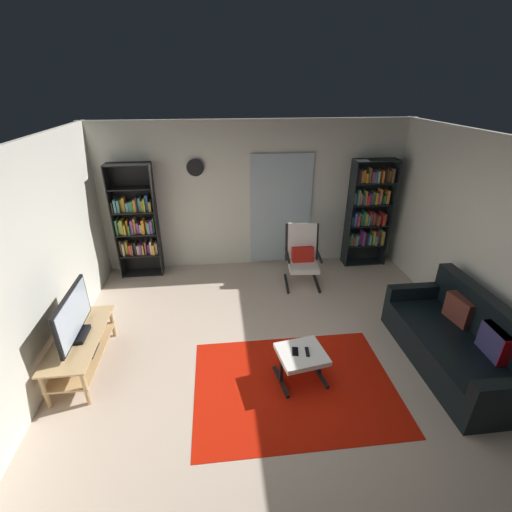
{
  "coord_description": "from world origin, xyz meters",
  "views": [
    {
      "loc": [
        -0.66,
        -3.23,
        3.15
      ],
      "look_at": [
        -0.17,
        1.12,
        0.99
      ],
      "focal_mm": 25.01,
      "sensor_mm": 36.0,
      "label": 1
    }
  ],
  "objects_px": {
    "bookshelf_near_sofa": "(368,211)",
    "leather_sofa": "(460,343)",
    "lounge_armchair": "(302,254)",
    "ottoman": "(301,357)",
    "bookshelf_near_tv": "(136,223)",
    "tv_stand": "(81,347)",
    "tv_remote": "(307,352)",
    "wall_clock": "(195,168)",
    "cell_phone": "(295,351)",
    "television": "(73,317)"
  },
  "relations": [
    {
      "from": "bookshelf_near_sofa",
      "to": "cell_phone",
      "type": "height_order",
      "value": "bookshelf_near_sofa"
    },
    {
      "from": "television",
      "to": "bookshelf_near_tv",
      "type": "bearing_deg",
      "value": 83.02
    },
    {
      "from": "tv_stand",
      "to": "leather_sofa",
      "type": "height_order",
      "value": "leather_sofa"
    },
    {
      "from": "television",
      "to": "bookshelf_near_sofa",
      "type": "distance_m",
      "value": 4.99
    },
    {
      "from": "bookshelf_near_sofa",
      "to": "leather_sofa",
      "type": "xyz_separation_m",
      "value": [
        0.1,
        -2.79,
        -0.71
      ]
    },
    {
      "from": "lounge_armchair",
      "to": "cell_phone",
      "type": "bearing_deg",
      "value": -104.98
    },
    {
      "from": "leather_sofa",
      "to": "wall_clock",
      "type": "bearing_deg",
      "value": 136.62
    },
    {
      "from": "television",
      "to": "ottoman",
      "type": "height_order",
      "value": "television"
    },
    {
      "from": "bookshelf_near_sofa",
      "to": "wall_clock",
      "type": "height_order",
      "value": "wall_clock"
    },
    {
      "from": "ottoman",
      "to": "television",
      "type": "bearing_deg",
      "value": 169.35
    },
    {
      "from": "television",
      "to": "tv_stand",
      "type": "bearing_deg",
      "value": 145.0
    },
    {
      "from": "leather_sofa",
      "to": "ottoman",
      "type": "bearing_deg",
      "value": -179.18
    },
    {
      "from": "tv_stand",
      "to": "tv_remote",
      "type": "bearing_deg",
      "value": -10.66
    },
    {
      "from": "leather_sofa",
      "to": "tv_stand",
      "type": "bearing_deg",
      "value": 174.25
    },
    {
      "from": "cell_phone",
      "to": "television",
      "type": "bearing_deg",
      "value": 178.62
    },
    {
      "from": "bookshelf_near_tv",
      "to": "lounge_armchair",
      "type": "distance_m",
      "value": 2.88
    },
    {
      "from": "lounge_armchair",
      "to": "ottoman",
      "type": "bearing_deg",
      "value": -103.11
    },
    {
      "from": "lounge_armchair",
      "to": "tv_remote",
      "type": "relative_size",
      "value": 7.1
    },
    {
      "from": "lounge_armchair",
      "to": "ottoman",
      "type": "relative_size",
      "value": 1.72
    },
    {
      "from": "bookshelf_near_tv",
      "to": "lounge_armchair",
      "type": "bearing_deg",
      "value": -12.71
    },
    {
      "from": "bookshelf_near_tv",
      "to": "ottoman",
      "type": "distance_m",
      "value": 3.7
    },
    {
      "from": "television",
      "to": "tv_remote",
      "type": "distance_m",
      "value": 2.68
    },
    {
      "from": "television",
      "to": "leather_sofa",
      "type": "distance_m",
      "value": 4.54
    },
    {
      "from": "tv_remote",
      "to": "ottoman",
      "type": "bearing_deg",
      "value": 176.43
    },
    {
      "from": "tv_stand",
      "to": "bookshelf_near_sofa",
      "type": "relative_size",
      "value": 0.64
    },
    {
      "from": "wall_clock",
      "to": "bookshelf_near_sofa",
      "type": "bearing_deg",
      "value": -3.43
    },
    {
      "from": "television",
      "to": "cell_phone",
      "type": "xyz_separation_m",
      "value": [
        2.48,
        -0.47,
        -0.34
      ]
    },
    {
      "from": "tv_stand",
      "to": "wall_clock",
      "type": "xyz_separation_m",
      "value": [
        1.35,
        2.52,
        1.54
      ]
    },
    {
      "from": "tv_stand",
      "to": "television",
      "type": "relative_size",
      "value": 1.34
    },
    {
      "from": "leather_sofa",
      "to": "lounge_armchair",
      "type": "height_order",
      "value": "lounge_armchair"
    },
    {
      "from": "television",
      "to": "leather_sofa",
      "type": "xyz_separation_m",
      "value": [
        4.5,
        -0.45,
        -0.42
      ]
    },
    {
      "from": "bookshelf_near_tv",
      "to": "leather_sofa",
      "type": "relative_size",
      "value": 1.03
    },
    {
      "from": "ottoman",
      "to": "tv_remote",
      "type": "bearing_deg",
      "value": -9.96
    },
    {
      "from": "leather_sofa",
      "to": "wall_clock",
      "type": "xyz_separation_m",
      "value": [
        -3.15,
        2.98,
        1.53
      ]
    },
    {
      "from": "ottoman",
      "to": "wall_clock",
      "type": "bearing_deg",
      "value": 111.8
    },
    {
      "from": "bookshelf_near_tv",
      "to": "bookshelf_near_sofa",
      "type": "xyz_separation_m",
      "value": [
        4.11,
        -0.03,
        0.07
      ]
    },
    {
      "from": "television",
      "to": "tv_remote",
      "type": "height_order",
      "value": "television"
    },
    {
      "from": "bookshelf_near_tv",
      "to": "tv_remote",
      "type": "relative_size",
      "value": 13.73
    },
    {
      "from": "lounge_armchair",
      "to": "cell_phone",
      "type": "relative_size",
      "value": 7.3
    },
    {
      "from": "television",
      "to": "cell_phone",
      "type": "relative_size",
      "value": 6.69
    },
    {
      "from": "tv_stand",
      "to": "leather_sofa",
      "type": "bearing_deg",
      "value": -5.75
    },
    {
      "from": "wall_clock",
      "to": "lounge_armchair",
      "type": "bearing_deg",
      "value": -24.31
    },
    {
      "from": "tv_remote",
      "to": "wall_clock",
      "type": "distance_m",
      "value": 3.57
    },
    {
      "from": "bookshelf_near_sofa",
      "to": "tv_remote",
      "type": "distance_m",
      "value": 3.41
    },
    {
      "from": "tv_remote",
      "to": "leather_sofa",
      "type": "bearing_deg",
      "value": 7.56
    },
    {
      "from": "bookshelf_near_tv",
      "to": "ottoman",
      "type": "xyz_separation_m",
      "value": [
        2.26,
        -2.85,
        -0.63
      ]
    },
    {
      "from": "lounge_armchair",
      "to": "ottoman",
      "type": "distance_m",
      "value": 2.3
    },
    {
      "from": "leather_sofa",
      "to": "tv_remote",
      "type": "height_order",
      "value": "leather_sofa"
    },
    {
      "from": "bookshelf_near_tv",
      "to": "lounge_armchair",
      "type": "xyz_separation_m",
      "value": [
        2.78,
        -0.63,
        -0.42
      ]
    },
    {
      "from": "tv_stand",
      "to": "cell_phone",
      "type": "distance_m",
      "value": 2.53
    }
  ]
}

